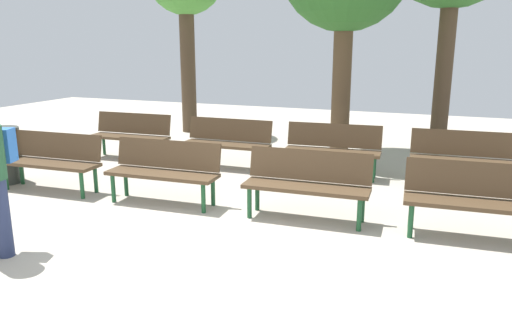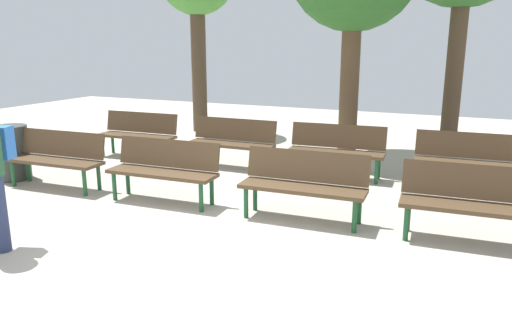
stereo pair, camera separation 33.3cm
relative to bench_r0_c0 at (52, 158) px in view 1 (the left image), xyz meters
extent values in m
plane|color=#B2A899|center=(3.03, -1.45, -0.50)|extent=(24.00, 24.00, 0.00)
cube|color=#4C3823|center=(0.00, -0.08, -0.07)|extent=(1.62, 0.51, 0.05)
cube|color=#4C3823|center=(-0.01, 0.12, 0.17)|extent=(1.60, 0.20, 0.40)
cylinder|color=#194C28|center=(-0.69, -0.27, -0.30)|extent=(0.06, 0.06, 0.40)
cylinder|color=#194C28|center=(0.71, -0.20, -0.30)|extent=(0.06, 0.06, 0.40)
cylinder|color=#194C28|center=(-0.70, 0.05, -0.30)|extent=(0.06, 0.06, 0.40)
cylinder|color=#194C28|center=(0.70, 0.12, -0.30)|extent=(0.06, 0.06, 0.40)
cube|color=#4C3823|center=(1.93, 0.02, -0.07)|extent=(1.62, 0.51, 0.05)
cube|color=#4C3823|center=(1.92, 0.22, 0.17)|extent=(1.60, 0.19, 0.40)
cylinder|color=#194C28|center=(1.24, -0.17, -0.30)|extent=(0.06, 0.06, 0.40)
cylinder|color=#194C28|center=(2.64, -0.11, -0.30)|extent=(0.06, 0.06, 0.40)
cylinder|color=#194C28|center=(1.22, 0.15, -0.30)|extent=(0.06, 0.06, 0.40)
cylinder|color=#194C28|center=(2.62, 0.21, -0.30)|extent=(0.06, 0.06, 0.40)
cube|color=#4C3823|center=(3.97, 0.12, -0.07)|extent=(1.62, 0.51, 0.05)
cube|color=#4C3823|center=(3.96, 0.32, 0.17)|extent=(1.60, 0.19, 0.40)
cylinder|color=#194C28|center=(3.28, -0.07, -0.30)|extent=(0.06, 0.06, 0.40)
cylinder|color=#194C28|center=(4.68, -0.01, -0.30)|extent=(0.06, 0.06, 0.40)
cylinder|color=#194C28|center=(3.27, 0.25, -0.30)|extent=(0.06, 0.06, 0.40)
cylinder|color=#194C28|center=(4.66, 0.31, -0.30)|extent=(0.06, 0.06, 0.40)
cube|color=#4C3823|center=(5.96, 0.20, -0.07)|extent=(1.62, 0.53, 0.05)
cube|color=#4C3823|center=(5.95, 0.40, 0.17)|extent=(1.60, 0.21, 0.40)
cylinder|color=#194C28|center=(5.27, 0.00, -0.30)|extent=(0.06, 0.06, 0.40)
cylinder|color=#194C28|center=(5.25, 0.32, -0.30)|extent=(0.06, 0.06, 0.40)
cube|color=#4C3823|center=(-0.13, 2.13, -0.07)|extent=(1.62, 0.50, 0.05)
cube|color=#4C3823|center=(-0.14, 2.33, 0.17)|extent=(1.60, 0.19, 0.40)
cylinder|color=#194C28|center=(-0.82, 1.94, -0.30)|extent=(0.06, 0.06, 0.40)
cylinder|color=#194C28|center=(0.58, 2.00, -0.30)|extent=(0.06, 0.06, 0.40)
cylinder|color=#194C28|center=(-0.84, 2.26, -0.30)|extent=(0.06, 0.06, 0.40)
cylinder|color=#194C28|center=(0.56, 2.32, -0.30)|extent=(0.06, 0.06, 0.40)
cube|color=#4C3823|center=(1.92, 2.16, -0.07)|extent=(1.61, 0.46, 0.05)
cube|color=#4C3823|center=(1.92, 2.36, 0.17)|extent=(1.60, 0.15, 0.40)
cylinder|color=#194C28|center=(1.23, 1.99, -0.30)|extent=(0.06, 0.06, 0.40)
cylinder|color=#194C28|center=(2.63, 2.01, -0.30)|extent=(0.06, 0.06, 0.40)
cylinder|color=#194C28|center=(1.22, 2.31, -0.30)|extent=(0.06, 0.06, 0.40)
cylinder|color=#194C28|center=(2.62, 2.33, -0.30)|extent=(0.06, 0.06, 0.40)
cube|color=#4C3823|center=(3.82, 2.29, -0.07)|extent=(1.63, 0.55, 0.05)
cube|color=#4C3823|center=(3.81, 2.49, 0.17)|extent=(1.60, 0.23, 0.40)
cylinder|color=#194C28|center=(3.14, 2.08, -0.30)|extent=(0.06, 0.06, 0.40)
cylinder|color=#194C28|center=(4.53, 2.18, -0.30)|extent=(0.06, 0.06, 0.40)
cylinder|color=#194C28|center=(3.12, 2.40, -0.30)|extent=(0.06, 0.06, 0.40)
cylinder|color=#194C28|center=(4.51, 2.50, -0.30)|extent=(0.06, 0.06, 0.40)
cube|color=#4C3823|center=(5.87, 2.37, -0.07)|extent=(1.62, 0.52, 0.05)
cube|color=#4C3823|center=(5.87, 2.57, 0.17)|extent=(1.60, 0.20, 0.40)
cylinder|color=#194C28|center=(5.18, 2.17, -0.30)|extent=(0.06, 0.06, 0.40)
cylinder|color=#194C28|center=(5.17, 2.49, -0.30)|extent=(0.06, 0.06, 0.40)
cylinder|color=#194C28|center=(6.57, 2.56, -0.30)|extent=(0.06, 0.06, 0.40)
cylinder|color=#4C3A28|center=(-0.50, 5.25, 1.11)|extent=(0.37, 0.37, 3.23)
cylinder|color=#4C3A28|center=(5.46, 4.89, 1.19)|extent=(0.33, 0.33, 3.38)
cylinder|color=brown|center=(3.55, 4.26, 0.96)|extent=(0.38, 0.38, 2.93)
cylinder|color=navy|center=(1.30, -2.08, -0.08)|extent=(0.16, 0.16, 0.85)
cube|color=blue|center=(1.14, -1.86, 0.65)|extent=(0.32, 0.26, 0.36)
cylinder|color=#383D38|center=(-1.05, 0.05, -0.06)|extent=(0.55, 0.55, 0.90)
camera|label=1|loc=(5.51, -5.59, 1.71)|focal=34.05mm
camera|label=2|loc=(5.81, -5.46, 1.71)|focal=34.05mm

